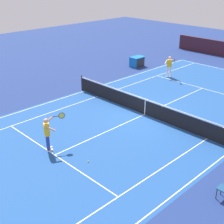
{
  "coord_description": "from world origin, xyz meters",
  "views": [
    {
      "loc": [
        13.17,
        10.7,
        7.78
      ],
      "look_at": [
        2.54,
        -0.17,
        0.9
      ],
      "focal_mm": 50.5,
      "sensor_mm": 36.0,
      "label": 1
    }
  ],
  "objects_px": {
    "tennis_player_far": "(169,66)",
    "tennis_ball": "(88,161)",
    "tennis_net": "(145,107)",
    "tennis_player_near": "(48,132)",
    "equipment_cart_tarped": "(137,61)"
  },
  "relations": [
    {
      "from": "tennis_net",
      "to": "equipment_cart_tarped",
      "type": "distance_m",
      "value": 10.16
    },
    {
      "from": "tennis_net",
      "to": "tennis_ball",
      "type": "relative_size",
      "value": 177.27
    },
    {
      "from": "tennis_player_far",
      "to": "tennis_player_near",
      "type": "bearing_deg",
      "value": 11.77
    },
    {
      "from": "tennis_net",
      "to": "tennis_player_far",
      "type": "xyz_separation_m",
      "value": [
        -6.83,
        -3.3,
        0.44
      ]
    },
    {
      "from": "equipment_cart_tarped",
      "to": "tennis_player_far",
      "type": "bearing_deg",
      "value": 82.78
    },
    {
      "from": "tennis_net",
      "to": "tennis_ball",
      "type": "xyz_separation_m",
      "value": [
        5.67,
        1.53,
        -0.46
      ]
    },
    {
      "from": "tennis_player_far",
      "to": "equipment_cart_tarped",
      "type": "distance_m",
      "value": 3.83
    },
    {
      "from": "tennis_net",
      "to": "equipment_cart_tarped",
      "type": "relative_size",
      "value": 9.36
    },
    {
      "from": "tennis_player_near",
      "to": "tennis_ball",
      "type": "xyz_separation_m",
      "value": [
        -0.65,
        2.09,
        -0.9
      ]
    },
    {
      "from": "tennis_player_near",
      "to": "equipment_cart_tarped",
      "type": "height_order",
      "value": "tennis_player_near"
    },
    {
      "from": "tennis_player_near",
      "to": "tennis_player_far",
      "type": "bearing_deg",
      "value": -168.23
    },
    {
      "from": "tennis_player_near",
      "to": "tennis_player_far",
      "type": "xyz_separation_m",
      "value": [
        -13.14,
        -2.74,
        -0.0
      ]
    },
    {
      "from": "tennis_player_far",
      "to": "tennis_ball",
      "type": "relative_size",
      "value": 25.71
    },
    {
      "from": "tennis_player_near",
      "to": "tennis_ball",
      "type": "distance_m",
      "value": 2.36
    },
    {
      "from": "tennis_player_far",
      "to": "tennis_net",
      "type": "bearing_deg",
      "value": 25.81
    }
  ]
}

